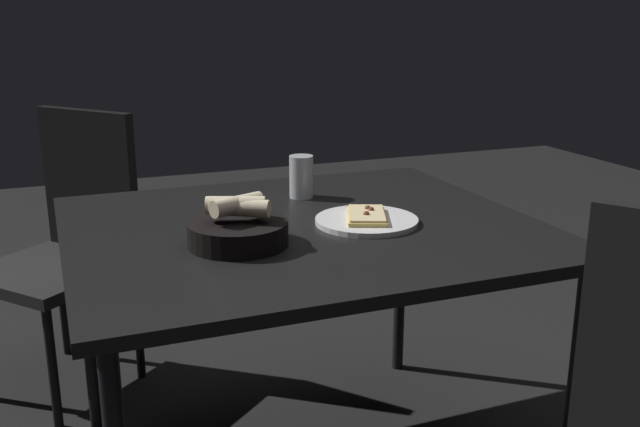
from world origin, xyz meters
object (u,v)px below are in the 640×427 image
(dining_table, at_px, (302,244))
(pizza_plate, at_px, (367,220))
(bread_basket, at_px, (239,229))
(beer_glass, at_px, (301,179))
(chair_far, at_px, (69,235))

(dining_table, xyz_separation_m, pizza_plate, (0.16, -0.06, 0.07))
(dining_table, relative_size, bread_basket, 5.02)
(beer_glass, relative_size, chair_far, 0.13)
(dining_table, distance_m, chair_far, 1.00)
(pizza_plate, relative_size, beer_glass, 2.15)
(bread_basket, height_order, chair_far, chair_far)
(chair_far, bearing_deg, beer_glass, -40.51)
(pizza_plate, height_order, beer_glass, beer_glass)
(beer_glass, bearing_deg, chair_far, 139.49)
(dining_table, bearing_deg, pizza_plate, -20.03)
(dining_table, bearing_deg, beer_glass, 70.56)
(bread_basket, bearing_deg, pizza_plate, 8.53)
(bread_basket, xyz_separation_m, chair_far, (-0.36, 0.93, -0.25))
(chair_far, bearing_deg, bread_basket, -68.78)
(bread_basket, bearing_deg, chair_far, 111.22)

